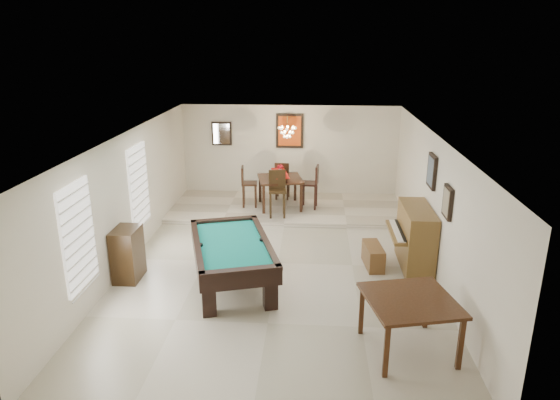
# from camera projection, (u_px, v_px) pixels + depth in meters

# --- Properties ---
(ground_plane) EXTENTS (6.00, 9.00, 0.02)m
(ground_plane) POSITION_uv_depth(u_px,v_px,m) (278.00, 263.00, 10.11)
(ground_plane) COLOR beige
(wall_back) EXTENTS (6.00, 0.04, 2.60)m
(wall_back) POSITION_uv_depth(u_px,v_px,m) (290.00, 152.00, 13.97)
(wall_back) COLOR silver
(wall_back) RESTS_ON ground_plane
(wall_front) EXTENTS (6.00, 0.04, 2.60)m
(wall_front) POSITION_uv_depth(u_px,v_px,m) (248.00, 332.00, 5.44)
(wall_front) COLOR silver
(wall_front) RESTS_ON ground_plane
(wall_left) EXTENTS (0.04, 9.00, 2.60)m
(wall_left) POSITION_uv_depth(u_px,v_px,m) (127.00, 199.00, 9.90)
(wall_left) COLOR silver
(wall_left) RESTS_ON ground_plane
(wall_right) EXTENTS (0.04, 9.00, 2.60)m
(wall_right) POSITION_uv_depth(u_px,v_px,m) (435.00, 206.00, 9.51)
(wall_right) COLOR silver
(wall_right) RESTS_ON ground_plane
(ceiling) EXTENTS (6.00, 9.00, 0.04)m
(ceiling) POSITION_uv_depth(u_px,v_px,m) (278.00, 136.00, 9.30)
(ceiling) COLOR white
(ceiling) RESTS_ON wall_back
(dining_step) EXTENTS (6.00, 2.50, 0.12)m
(dining_step) POSITION_uv_depth(u_px,v_px,m) (287.00, 208.00, 13.17)
(dining_step) COLOR beige
(dining_step) RESTS_ON ground_plane
(window_left_front) EXTENTS (0.06, 1.00, 1.70)m
(window_left_front) POSITION_uv_depth(u_px,v_px,m) (78.00, 236.00, 7.78)
(window_left_front) COLOR white
(window_left_front) RESTS_ON wall_left
(window_left_rear) EXTENTS (0.06, 1.00, 1.70)m
(window_left_rear) POSITION_uv_depth(u_px,v_px,m) (139.00, 186.00, 10.44)
(window_left_rear) COLOR white
(window_left_rear) RESTS_ON wall_left
(pool_table) EXTENTS (1.98, 2.74, 0.82)m
(pool_table) POSITION_uv_depth(u_px,v_px,m) (232.00, 264.00, 9.12)
(pool_table) COLOR black
(pool_table) RESTS_ON ground_plane
(square_table) EXTENTS (1.46, 1.46, 0.84)m
(square_table) POSITION_uv_depth(u_px,v_px,m) (408.00, 325.00, 7.18)
(square_table) COLOR #311A0C
(square_table) RESTS_ON ground_plane
(upright_piano) EXTENTS (0.82, 1.46, 1.22)m
(upright_piano) POSITION_uv_depth(u_px,v_px,m) (408.00, 237.00, 9.81)
(upright_piano) COLOR brown
(upright_piano) RESTS_ON ground_plane
(piano_bench) EXTENTS (0.40, 0.82, 0.44)m
(piano_bench) POSITION_uv_depth(u_px,v_px,m) (373.00, 256.00, 9.91)
(piano_bench) COLOR brown
(piano_bench) RESTS_ON ground_plane
(apothecary_chest) EXTENTS (0.45, 0.67, 1.00)m
(apothecary_chest) POSITION_uv_depth(u_px,v_px,m) (128.00, 254.00, 9.31)
(apothecary_chest) COLOR black
(apothecary_chest) RESTS_ON ground_plane
(dining_table) EXTENTS (1.29, 1.29, 0.90)m
(dining_table) POSITION_uv_depth(u_px,v_px,m) (280.00, 190.00, 12.97)
(dining_table) COLOR black
(dining_table) RESTS_ON dining_step
(flower_vase) EXTENTS (0.17, 0.17, 0.24)m
(flower_vase) POSITION_uv_depth(u_px,v_px,m) (280.00, 169.00, 12.79)
(flower_vase) COLOR #B60F1C
(flower_vase) RESTS_ON dining_table
(dining_chair_south) EXTENTS (0.46, 0.46, 1.14)m
(dining_chair_south) POSITION_uv_depth(u_px,v_px,m) (277.00, 194.00, 12.25)
(dining_chair_south) COLOR black
(dining_chair_south) RESTS_ON dining_step
(dining_chair_north) EXTENTS (0.41, 0.41, 1.04)m
(dining_chair_north) POSITION_uv_depth(u_px,v_px,m) (283.00, 180.00, 13.64)
(dining_chair_north) COLOR black
(dining_chair_north) RESTS_ON dining_step
(dining_chair_west) EXTENTS (0.43, 0.43, 1.06)m
(dining_chair_west) POSITION_uv_depth(u_px,v_px,m) (250.00, 186.00, 13.00)
(dining_chair_west) COLOR black
(dining_chair_west) RESTS_ON dining_step
(dining_chair_east) EXTENTS (0.46, 0.46, 1.13)m
(dining_chair_east) POSITION_uv_depth(u_px,v_px,m) (309.00, 187.00, 12.86)
(dining_chair_east) COLOR black
(dining_chair_east) RESTS_ON dining_step
(chandelier) EXTENTS (0.44, 0.44, 0.60)m
(chandelier) POSITION_uv_depth(u_px,v_px,m) (287.00, 128.00, 12.46)
(chandelier) COLOR #FFE5B2
(chandelier) RESTS_ON ceiling
(back_painting) EXTENTS (0.75, 0.06, 0.95)m
(back_painting) POSITION_uv_depth(u_px,v_px,m) (290.00, 131.00, 13.75)
(back_painting) COLOR #D84C14
(back_painting) RESTS_ON wall_back
(back_mirror) EXTENTS (0.55, 0.06, 0.65)m
(back_mirror) POSITION_uv_depth(u_px,v_px,m) (222.00, 134.00, 13.90)
(back_mirror) COLOR white
(back_mirror) RESTS_ON wall_back
(right_picture_upper) EXTENTS (0.06, 0.55, 0.65)m
(right_picture_upper) POSITION_uv_depth(u_px,v_px,m) (432.00, 171.00, 9.61)
(right_picture_upper) COLOR slate
(right_picture_upper) RESTS_ON wall_right
(right_picture_lower) EXTENTS (0.06, 0.45, 0.55)m
(right_picture_lower) POSITION_uv_depth(u_px,v_px,m) (448.00, 202.00, 8.44)
(right_picture_lower) COLOR gray
(right_picture_lower) RESTS_ON wall_right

